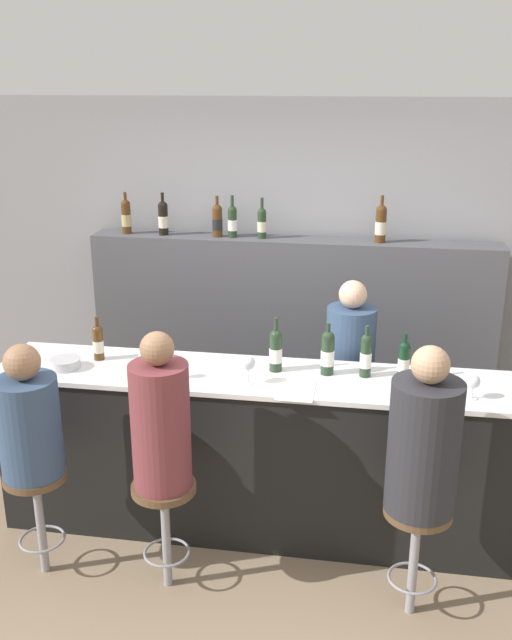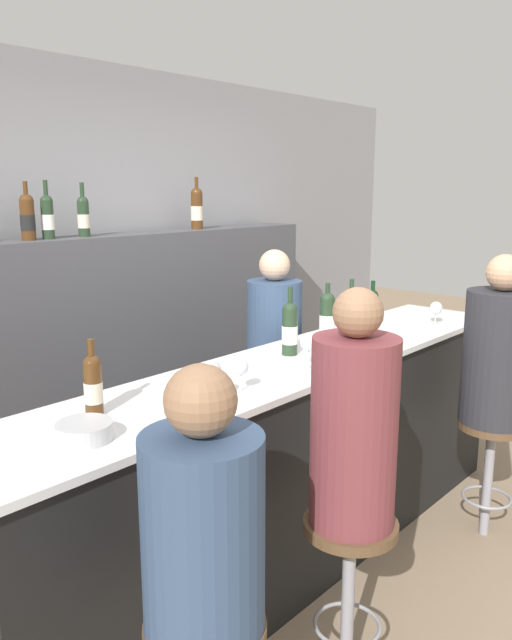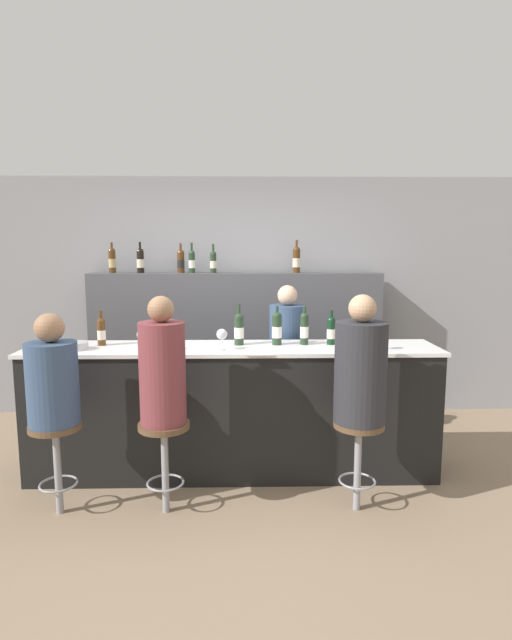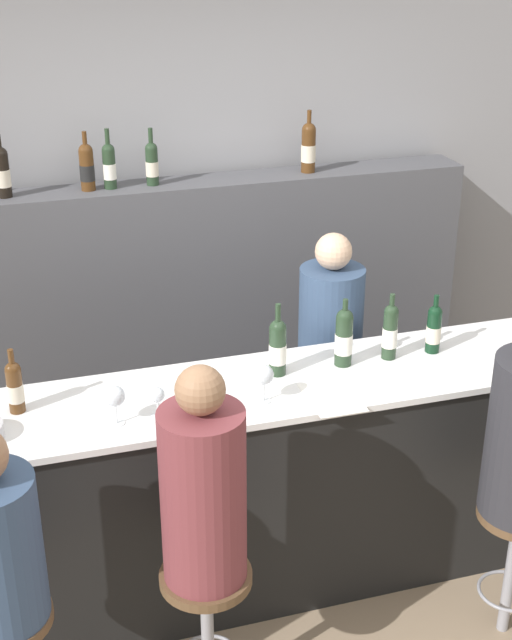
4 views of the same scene
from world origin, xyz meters
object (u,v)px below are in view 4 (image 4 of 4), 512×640
Objects in this scene: wine_glass_0 at (115,397)px; wine_bottle_backbar_2 at (87,167)px; wine_glass_2 at (264,376)px; wine_bottle_counter_4 at (434,328)px; wine_bottle_backbar_1 at (2,172)px; wine_glass_1 at (157,397)px; bartender at (328,383)px; bar_stool_middle at (207,602)px; wine_bottle_counter_2 at (344,337)px; wine_bottle_counter_0 at (15,386)px; wine_bottle_backbar_4 at (152,163)px; wine_bottle_counter_3 at (390,331)px; wine_bottle_backbar_3 at (109,165)px; guest_seated_middle at (203,489)px; wine_bottle_counter_1 at (278,347)px; wine_bottle_backbar_5 at (308,147)px.

wine_bottle_backbar_2 is at bearing 85.58° from wine_glass_0.
wine_bottle_counter_4 is at bearing 13.67° from wine_glass_2.
wine_bottle_backbar_1 reaches higher than wine_glass_0.
bartender reaches higher than wine_glass_1.
bar_stool_middle is 1.52m from bartender.
wine_bottle_counter_0 is at bearing 180.00° from wine_bottle_counter_2.
wine_glass_1 is at bearing -100.93° from wine_bottle_backbar_4.
wine_bottle_counter_2 reaches higher than wine_bottle_counter_3.
bartender is at bearing -37.88° from wine_bottle_backbar_2.
wine_bottle_backbar_4 is at bearing 73.07° from wine_glass_0.
guest_seated_middle is (0.00, -1.99, -0.67)m from wine_bottle_backbar_3.
guest_seated_middle is at bearing -86.67° from wine_bottle_backbar_2.
wine_bottle_counter_3 is at bearing -39.12° from wine_bottle_backbar_1.
wine_glass_1 is 0.51m from guest_seated_middle.
wine_bottle_backbar_4 is (0.76, -0.00, -0.01)m from wine_bottle_backbar_1.
wine_glass_2 reaches higher than bar_stool_middle.
wine_bottle_counter_4 is 0.93× the size of wine_bottle_backbar_4.
wine_bottle_counter_1 is 1.09× the size of wine_bottle_backbar_2.
wine_bottle_counter_0 is at bearing -92.92° from wine_bottle_backbar_1.
wine_bottle_backbar_3 is at bearing 180.00° from wine_bottle_backbar_4.
wine_bottle_counter_1 is 2.01× the size of wine_glass_0.
bar_stool_middle is (-0.22, -1.99, -1.19)m from wine_bottle_backbar_4.
wine_bottle_counter_4 is at bearing 0.00° from wine_bottle_counter_3.
wine_bottle_backbar_3 reaches higher than wine_bottle_counter_2.
wine_bottle_counter_2 is 1.05× the size of wine_bottle_backbar_4.
bar_stool_middle is at bearing -128.82° from bartender.
wine_bottle_backbar_3 reaches higher than bar_stool_middle.
guest_seated_middle is at bearing -139.21° from wine_bottle_counter_2.
wine_bottle_counter_3 is 0.48× the size of bar_stool_middle.
wine_bottle_counter_3 reaches higher than wine_glass_1.
wine_bottle_counter_1 is 1.06× the size of wine_bottle_backbar_3.
wine_bottle_counter_4 is at bearing -55.33° from bartender.
wine_bottle_backbar_2 is at bearing 69.21° from wine_bottle_counter_0.
wine_bottle_counter_2 is at bearing 11.54° from wine_glass_0.
wine_bottle_backbar_4 is (-0.82, 1.29, 0.51)m from wine_bottle_counter_3.
wine_bottle_counter_4 is 1.51m from wine_glass_0.
wine_bottle_backbar_3 is (0.60, 1.29, 0.53)m from wine_bottle_counter_0.
wine_glass_2 is (0.16, -1.50, -0.52)m from wine_bottle_backbar_4.
wine_bottle_counter_4 is 1.45m from guest_seated_middle.
wine_bottle_backbar_5 reaches higher than wine_bottle_backbar_4.
wine_glass_2 is 0.19× the size of guest_seated_middle.
wine_bottle_backbar_1 is 1.67m from wine_glass_1.
wine_bottle_backbar_3 reaches higher than wine_bottle_counter_3.
wine_bottle_counter_0 is 0.89× the size of wine_bottle_counter_3.
bartender is at bearing 75.19° from wine_bottle_counter_2.
wine_bottle_counter_0 is at bearing 180.00° from wine_bottle_counter_3.
wine_bottle_counter_0 is 1.68× the size of wine_glass_2.
wine_bottle_counter_2 is 0.98× the size of wine_bottle_backbar_1.
wine_glass_2 is at bearing -84.10° from wine_bottle_backbar_4.
bar_stool_middle is 0.43× the size of bartender.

